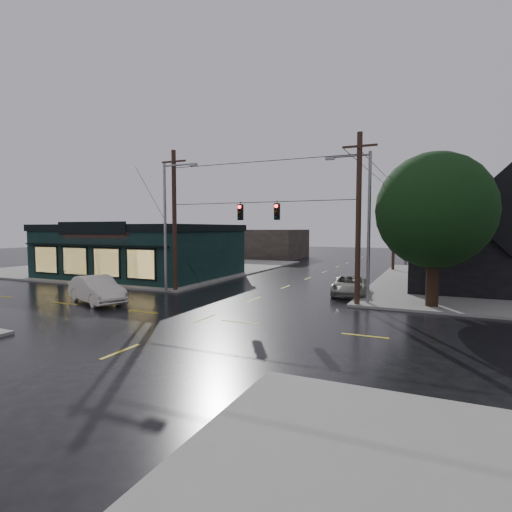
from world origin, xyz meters
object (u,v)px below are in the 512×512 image
at_px(suv_silver, 349,285).
at_px(sedan_cream, 97,289).
at_px(utility_pole_ne, 357,306).
at_px(utility_pole_nw, 175,292).
at_px(corner_tree, 435,211).

bearing_deg(suv_silver, sedan_cream, -153.60).
height_order(utility_pole_ne, suv_silver, utility_pole_ne).
relative_size(utility_pole_nw, sedan_cream, 2.00).
height_order(corner_tree, sedan_cream, corner_tree).
distance_m(utility_pole_nw, suv_silver, 12.41).
bearing_deg(utility_pole_ne, suv_silver, 107.68).
relative_size(utility_pole_ne, sedan_cream, 2.00).
xyz_separation_m(utility_pole_nw, sedan_cream, (-1.90, -5.54, 0.83)).
height_order(corner_tree, utility_pole_nw, corner_tree).
xyz_separation_m(utility_pole_nw, suv_silver, (11.77, 3.85, 0.68)).
height_order(corner_tree, suv_silver, corner_tree).
xyz_separation_m(corner_tree, utility_pole_ne, (-4.05, -1.11, -5.61)).
bearing_deg(corner_tree, utility_pole_nw, -176.28).
bearing_deg(utility_pole_nw, suv_silver, 18.13).
xyz_separation_m(utility_pole_nw, utility_pole_ne, (13.00, 0.00, 0.00)).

